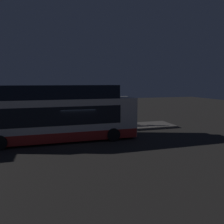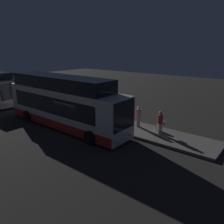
{
  "view_description": "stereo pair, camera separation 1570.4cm",
  "coord_description": "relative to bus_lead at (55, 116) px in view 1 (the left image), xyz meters",
  "views": [
    {
      "loc": [
        -2.1,
        -16.55,
        4.45
      ],
      "look_at": [
        3.04,
        0.73,
        1.96
      ],
      "focal_mm": 35.0,
      "sensor_mm": 36.0,
      "label": 1
    },
    {
      "loc": [
        12.44,
        -10.92,
        6.34
      ],
      "look_at": [
        3.04,
        0.73,
        1.96
      ],
      "focal_mm": 35.0,
      "sensor_mm": 36.0,
      "label": 2
    }
  ],
  "objects": [
    {
      "name": "passenger_waiting",
      "position": [
        7.26,
        3.04,
        -0.76
      ],
      "size": [
        0.66,
        0.57,
        1.75
      ],
      "rotation": [
        0.0,
        0.0,
        -1.07
      ],
      "color": "silver",
      "rests_on": "platform"
    },
    {
      "name": "passenger_boarding",
      "position": [
        5.18,
        3.33,
        -0.76
      ],
      "size": [
        0.45,
        0.45,
        1.74
      ],
      "rotation": [
        0.0,
        0.0,
        1.5
      ],
      "color": "gray",
      "rests_on": "platform"
    },
    {
      "name": "bus_lead",
      "position": [
        0.0,
        0.0,
        0.0
      ],
      "size": [
        12.23,
        2.81,
        4.22
      ],
      "color": "silver",
      "rests_on": "ground"
    },
    {
      "name": "ground",
      "position": [
        1.61,
        -0.13,
        -1.89
      ],
      "size": [
        80.0,
        80.0,
        0.0
      ],
      "primitive_type": "plane",
      "color": "#2B2826"
    },
    {
      "name": "sign_post",
      "position": [
        -1.49,
        3.34,
        -0.07
      ],
      "size": [
        0.1,
        0.72,
        2.59
      ],
      "color": "#4C4C51",
      "rests_on": "platform"
    },
    {
      "name": "suitcase",
      "position": [
        6.97,
        3.51,
        -1.41
      ],
      "size": [
        0.4,
        0.26,
        0.81
      ],
      "color": "beige",
      "rests_on": "platform"
    },
    {
      "name": "passenger_with_bags",
      "position": [
        0.55,
        2.47,
        -0.7
      ],
      "size": [
        0.53,
        0.36,
        1.8
      ],
      "rotation": [
        0.0,
        0.0,
        -1.69
      ],
      "color": "#6B604C",
      "rests_on": "platform"
    },
    {
      "name": "platform",
      "position": [
        1.61,
        2.96,
        -1.8
      ],
      "size": [
        20.0,
        2.98,
        0.2
      ],
      "color": "#605B56",
      "rests_on": "ground"
    }
  ]
}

